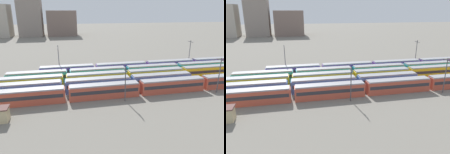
# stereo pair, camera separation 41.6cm
# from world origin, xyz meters

# --- Properties ---
(ground_plane) EXTENTS (600.00, 600.00, 0.00)m
(ground_plane) POSITION_xyz_m (0.00, 10.40, 0.00)
(ground_plane) COLOR slate
(train_track_0) EXTENTS (74.70, 3.06, 3.75)m
(train_track_0) POSITION_xyz_m (20.05, 0.00, 1.90)
(train_track_0) COLOR #BC4C38
(train_track_0) RESTS_ON ground_plane
(train_track_1) EXTENTS (55.80, 3.06, 3.75)m
(train_track_1) POSITION_xyz_m (9.77, 5.20, 1.90)
(train_track_1) COLOR #4C70BC
(train_track_1) RESTS_ON ground_plane
(train_track_2) EXTENTS (112.50, 3.06, 3.75)m
(train_track_2) POSITION_xyz_m (38.54, 10.40, 1.90)
(train_track_2) COLOR yellow
(train_track_2) RESTS_ON ground_plane
(train_track_3) EXTENTS (74.70, 3.06, 3.75)m
(train_track_3) POSITION_xyz_m (20.84, 15.60, 1.90)
(train_track_3) COLOR teal
(train_track_3) RESTS_ON ground_plane
(train_track_4) EXTENTS (93.60, 3.06, 3.75)m
(train_track_4) POSITION_xyz_m (39.44, 20.80, 1.90)
(train_track_4) COLOR #6B429E
(train_track_4) RESTS_ON ground_plane
(catenary_pole_0) EXTENTS (0.24, 3.20, 8.67)m
(catenary_pole_0) POSITION_xyz_m (15.19, -3.29, 4.86)
(catenary_pole_0) COLOR #4C4C51
(catenary_pole_0) RESTS_ON ground_plane
(catenary_pole_1) EXTENTS (0.24, 3.20, 10.48)m
(catenary_pole_1) POSITION_xyz_m (49.19, 23.85, 5.80)
(catenary_pole_1) COLOR #4C4C51
(catenary_pole_1) RESTS_ON ground_plane
(catenary_pole_2) EXTENTS (0.24, 3.20, 9.71)m
(catenary_pole_2) POSITION_xyz_m (41.28, -3.29, 5.40)
(catenary_pole_2) COLOR #4C4C51
(catenary_pole_2) RESTS_ON ground_plane
(catenary_pole_3) EXTENTS (0.24, 3.20, 10.25)m
(catenary_pole_3) POSITION_xyz_m (-0.99, 23.72, 5.68)
(catenary_pole_3) COLOR #4C4C51
(catenary_pole_3) RESTS_ON ground_plane
(signal_hut) EXTENTS (3.60, 3.00, 3.04)m
(signal_hut) POSITION_xyz_m (-12.29, -7.58, 1.55)
(signal_hut) COLOR #C6B284
(signal_hut) RESTS_ON ground_plane
(distant_building_1) EXTENTS (19.06, 16.26, 29.65)m
(distant_building_1) POSITION_xyz_m (-25.72, 146.41, 14.83)
(distant_building_1) COLOR gray
(distant_building_1) RESTS_ON ground_plane
(distant_building_2) EXTENTS (24.52, 20.64, 21.19)m
(distant_building_2) POSITION_xyz_m (0.10, 146.41, 10.60)
(distant_building_2) COLOR #7A665B
(distant_building_2) RESTS_ON ground_plane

